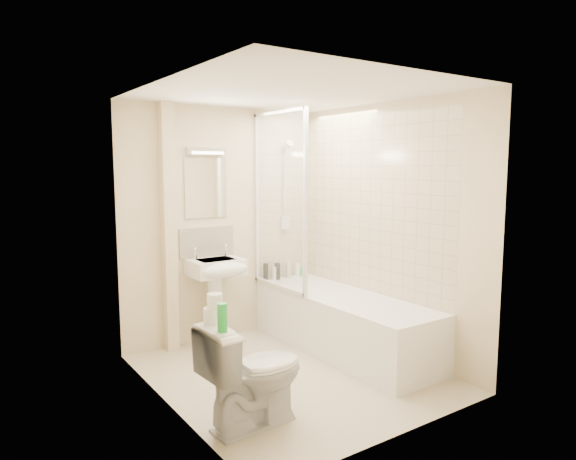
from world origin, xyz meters
TOP-DOWN VIEW (x-y plane):
  - floor at (0.00, 0.00)m, footprint 2.50×2.50m
  - wall_back at (0.00, 1.25)m, footprint 2.20×0.02m
  - wall_left at (-1.10, 0.00)m, footprint 0.02×2.50m
  - wall_right at (1.10, 0.00)m, footprint 0.02×2.50m
  - ceiling at (0.00, 0.00)m, footprint 2.20×2.50m
  - tile_back at (0.75, 1.24)m, footprint 0.70×0.01m
  - tile_right at (1.09, 0.20)m, footprint 0.01×2.10m
  - pipe_boxing at (-0.62, 1.19)m, footprint 0.12×0.12m
  - splashback at (-0.19, 1.24)m, footprint 0.60×0.02m
  - mirror at (-0.19, 1.24)m, footprint 0.46×0.01m
  - strip_light at (-0.19, 1.22)m, footprint 0.42×0.07m
  - bathtub at (0.75, 0.20)m, footprint 0.70×2.10m
  - shower_screen at (0.40, 0.80)m, footprint 0.04×0.92m
  - shower_fixture at (0.75, 1.19)m, footprint 0.10×0.16m
  - pedestal_sink at (-0.19, 1.01)m, footprint 0.52×0.48m
  - bottle_black_a at (0.46, 1.16)m, footprint 0.06×0.06m
  - bottle_white_a at (0.57, 1.16)m, footprint 0.05×0.05m
  - bottle_black_b at (0.62, 1.16)m, footprint 0.06×0.06m
  - bottle_blue at (0.75, 1.16)m, footprint 0.05×0.05m
  - bottle_cream at (0.76, 1.16)m, footprint 0.06×0.06m
  - bottle_white_b at (0.89, 1.16)m, footprint 0.05×0.05m
  - bottle_green at (0.93, 1.16)m, footprint 0.06×0.06m
  - toilet at (-0.72, -0.57)m, footprint 0.51×0.79m
  - toilet_roll_lower at (-0.99, -0.48)m, footprint 0.11×0.11m
  - toilet_roll_upper at (-0.96, -0.48)m, footprint 0.10×0.10m
  - green_bottle at (-1.01, -0.68)m, footprint 0.06×0.06m

SIDE VIEW (x-z plane):
  - floor at x=0.00m, z-range 0.00..0.00m
  - bathtub at x=0.75m, z-range 0.01..0.56m
  - toilet at x=-0.72m, z-range 0.00..0.75m
  - bottle_green at x=0.93m, z-range 0.55..0.65m
  - bottle_blue at x=0.75m, z-range 0.55..0.69m
  - bottle_white_a at x=0.57m, z-range 0.55..0.70m
  - bottle_white_b at x=0.89m, z-range 0.55..0.70m
  - bottle_black_b at x=0.62m, z-range 0.55..0.73m
  - bottle_cream at x=0.76m, z-range 0.55..0.74m
  - bottle_black_a at x=0.46m, z-range 0.55..0.75m
  - pedestal_sink at x=-0.19m, z-range 0.20..1.20m
  - toilet_roll_lower at x=-0.99m, z-range 0.75..0.86m
  - green_bottle at x=-1.01m, z-range 0.75..0.94m
  - toilet_roll_upper at x=-0.96m, z-range 0.86..0.95m
  - splashback at x=-0.19m, z-range 0.88..1.18m
  - wall_back at x=0.00m, z-range 0.00..2.40m
  - wall_left at x=-1.10m, z-range 0.00..2.40m
  - wall_right at x=1.10m, z-range 0.00..2.40m
  - pipe_boxing at x=-0.62m, z-range 0.00..2.40m
  - tile_back at x=0.75m, z-range 0.55..2.30m
  - tile_right at x=1.09m, z-range 0.55..2.30m
  - shower_screen at x=0.40m, z-range 0.55..2.35m
  - shower_fixture at x=0.75m, z-range 1.05..2.04m
  - mirror at x=-0.19m, z-range 1.28..1.88m
  - strip_light at x=-0.19m, z-range 1.92..1.98m
  - ceiling at x=0.00m, z-range 2.39..2.41m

